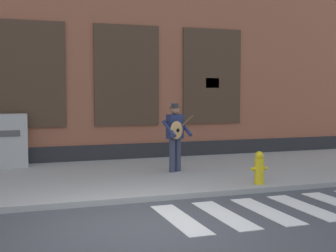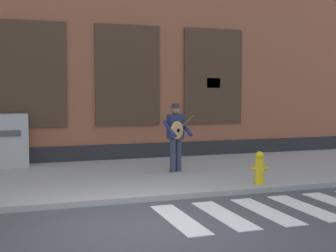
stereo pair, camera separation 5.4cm
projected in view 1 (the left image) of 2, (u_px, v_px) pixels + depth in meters
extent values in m
plane|color=#424449|center=(143.00, 226.00, 7.21)|extent=(160.00, 160.00, 0.00)
cube|color=#9E9E99|center=(97.00, 178.00, 10.89)|extent=(28.00, 4.89, 0.11)
cube|color=#99563D|center=(70.00, 12.00, 14.74)|extent=(28.00, 4.00, 9.17)
cube|color=#28282B|center=(81.00, 155.00, 13.16)|extent=(28.00, 0.04, 0.55)
cube|color=#473323|center=(30.00, 74.00, 12.55)|extent=(1.90, 0.06, 2.88)
cube|color=black|center=(30.00, 74.00, 12.54)|extent=(1.78, 0.03, 2.76)
cube|color=#473323|center=(127.00, 75.00, 13.42)|extent=(1.90, 0.06, 2.88)
cube|color=black|center=(127.00, 75.00, 13.41)|extent=(1.78, 0.03, 2.76)
cube|color=#473323|center=(212.00, 76.00, 14.29)|extent=(1.90, 0.06, 2.88)
cube|color=black|center=(212.00, 76.00, 14.28)|extent=(1.78, 0.03, 2.76)
cube|color=yellow|center=(212.00, 83.00, 14.29)|extent=(0.44, 0.02, 0.30)
cube|color=silver|center=(180.00, 219.00, 7.57)|extent=(0.42, 1.90, 0.01)
cube|color=silver|center=(224.00, 215.00, 7.83)|extent=(0.42, 1.90, 0.01)
cube|color=silver|center=(266.00, 211.00, 8.09)|extent=(0.42, 1.90, 0.01)
cube|color=silver|center=(305.00, 207.00, 8.35)|extent=(0.42, 1.90, 0.01)
cylinder|color=#33384C|center=(178.00, 155.00, 11.48)|extent=(0.15, 0.15, 0.81)
cylinder|color=#33384C|center=(172.00, 155.00, 11.36)|extent=(0.15, 0.15, 0.81)
cube|color=navy|center=(175.00, 127.00, 11.38)|extent=(0.43, 0.31, 0.59)
sphere|color=#9E7051|center=(175.00, 110.00, 11.35)|extent=(0.22, 0.22, 0.22)
cylinder|color=#333338|center=(175.00, 107.00, 11.34)|extent=(0.28, 0.28, 0.02)
cylinder|color=#333338|center=(175.00, 105.00, 11.34)|extent=(0.18, 0.18, 0.09)
cylinder|color=navy|center=(185.00, 128.00, 11.44)|extent=(0.22, 0.52, 0.39)
cylinder|color=navy|center=(169.00, 129.00, 11.16)|extent=(0.22, 0.52, 0.39)
ellipsoid|color=tan|center=(176.00, 130.00, 11.19)|extent=(0.38, 0.21, 0.44)
cylinder|color=black|center=(178.00, 130.00, 11.14)|extent=(0.09, 0.03, 0.09)
cylinder|color=brown|center=(186.00, 122.00, 11.31)|extent=(0.46, 0.16, 0.34)
cube|color=#ADADA8|center=(9.00, 141.00, 12.09)|extent=(0.91, 0.50, 1.38)
cube|color=#4C4C4C|center=(9.00, 134.00, 11.83)|extent=(0.55, 0.02, 0.16)
cylinder|color=gold|center=(259.00, 171.00, 9.89)|extent=(0.20, 0.20, 0.55)
sphere|color=gold|center=(259.00, 155.00, 9.86)|extent=(0.18, 0.18, 0.18)
cylinder|color=gold|center=(253.00, 169.00, 9.84)|extent=(0.10, 0.07, 0.07)
cylinder|color=gold|center=(265.00, 168.00, 9.93)|extent=(0.10, 0.07, 0.07)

